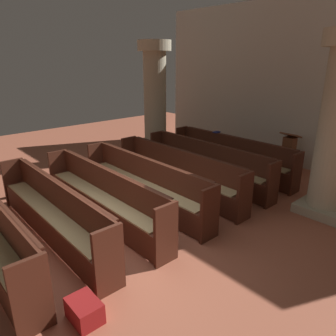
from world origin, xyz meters
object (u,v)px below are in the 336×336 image
object	(u,v)px
pew_row_0	(231,155)
hymn_book	(217,132)
pillar_far_side	(155,98)
pew_row_2	(177,171)
pew_row_3	(143,182)
lectern	(288,155)
pew_row_4	(102,194)
pew_row_5	(52,210)
kneeler_box_red	(85,311)
pew_row_1	(206,162)

from	to	relation	value
pew_row_0	hymn_book	bearing A→B (deg)	164.36
pillar_far_side	hymn_book	world-z (taller)	pillar_far_side
pew_row_2	hymn_book	size ratio (longest dim) A/B	20.40
pew_row_3	lectern	world-z (taller)	lectern
pew_row_4	lectern	size ratio (longest dim) A/B	3.48
pew_row_0	pew_row_3	world-z (taller)	same
pew_row_2	pew_row_3	distance (m)	0.98
pew_row_2	pew_row_5	size ratio (longest dim) A/B	1.00
pew_row_5	pillar_far_side	xyz separation A→B (m)	(-2.66, 4.50, 1.28)
pew_row_0	kneeler_box_red	distance (m)	5.78
pew_row_4	hymn_book	world-z (taller)	hymn_book
pew_row_1	pew_row_5	distance (m)	3.91
pew_row_2	lectern	bearing A→B (deg)	73.85
pew_row_0	pew_row_1	bearing A→B (deg)	-90.00
pew_row_5	hymn_book	distance (m)	5.14
pew_row_3	pew_row_4	distance (m)	0.98
hymn_book	kneeler_box_red	xyz separation A→B (m)	(2.72, -5.58, -0.85)
hymn_book	pew_row_4	bearing A→B (deg)	-80.71
pew_row_1	pew_row_2	world-z (taller)	same
pew_row_4	kneeler_box_red	world-z (taller)	pew_row_4
pew_row_0	lectern	xyz separation A→B (m)	(0.94, 1.31, -0.06)
pillar_far_side	pew_row_5	bearing A→B (deg)	-59.37
pew_row_1	kneeler_box_red	size ratio (longest dim) A/B	8.63
pew_row_1	pew_row_3	size ratio (longest dim) A/B	1.00
pew_row_0	kneeler_box_red	world-z (taller)	pew_row_0
pew_row_1	kneeler_box_red	distance (m)	4.88
lectern	hymn_book	xyz separation A→B (m)	(-1.61, -1.12, 0.53)
pew_row_5	pew_row_4	bearing A→B (deg)	90.00
pew_row_1	pew_row_0	bearing A→B (deg)	90.00
pew_row_1	lectern	xyz separation A→B (m)	(0.94, 2.28, -0.06)
pew_row_1	pew_row_2	distance (m)	0.98
pew_row_0	pew_row_2	world-z (taller)	same
pillar_far_side	hymn_book	xyz separation A→B (m)	(1.99, 0.58, -0.80)
kneeler_box_red	pillar_far_side	bearing A→B (deg)	133.27
pew_row_2	hymn_book	distance (m)	2.30
pew_row_5	kneeler_box_red	distance (m)	2.14
pew_row_2	pew_row_1	bearing A→B (deg)	90.00
pew_row_2	kneeler_box_red	size ratio (longest dim) A/B	8.63
lectern	pew_row_1	bearing A→B (deg)	-112.47
pew_row_0	pillar_far_side	distance (m)	2.98
pew_row_0	pew_row_2	size ratio (longest dim) A/B	1.00
pillar_far_side	pew_row_0	bearing A→B (deg)	8.37
lectern	pew_row_0	bearing A→B (deg)	-125.88
pew_row_5	hymn_book	world-z (taller)	hymn_book
pew_row_2	lectern	world-z (taller)	lectern
pew_row_2	lectern	xyz separation A→B (m)	(0.94, 3.26, -0.06)
pew_row_5	lectern	size ratio (longest dim) A/B	3.48
pew_row_2	pew_row_4	distance (m)	1.96
pew_row_3	pew_row_2	bearing A→B (deg)	90.00
pew_row_1	pew_row_4	world-z (taller)	same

